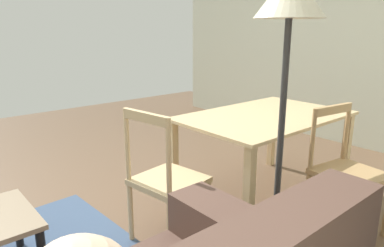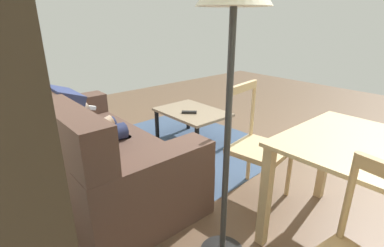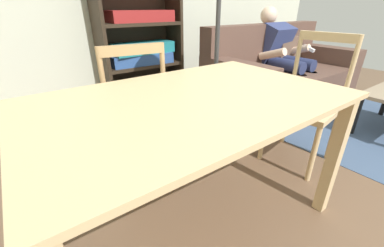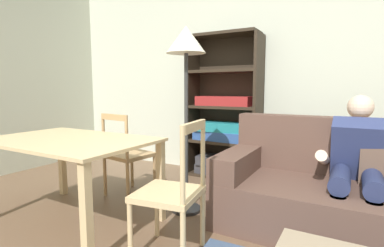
{
  "view_description": "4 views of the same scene",
  "coord_description": "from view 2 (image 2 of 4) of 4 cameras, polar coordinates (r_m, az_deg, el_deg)",
  "views": [
    {
      "loc": [
        1.34,
        2.33,
        1.43
      ],
      "look_at": [
        0.06,
        0.84,
        0.9
      ],
      "focal_mm": 32.94,
      "sensor_mm": 36.0,
      "label": 1
    },
    {
      "loc": [
        -1.17,
        2.33,
        1.44
      ],
      "look_at": [
        1.23,
        0.23,
        0.24
      ],
      "focal_mm": 26.78,
      "sensor_mm": 36.0,
      "label": 2
    },
    {
      "loc": [
        -1.6,
        -0.29,
        1.11
      ],
      "look_at": [
        -0.98,
        0.56,
        0.6
      ],
      "focal_mm": 22.76,
      "sensor_mm": 36.0,
      "label": 3
    },
    {
      "loc": [
        1.12,
        -1.05,
        1.15
      ],
      "look_at": [
        0.06,
        0.84,
        0.9
      ],
      "focal_mm": 27.05,
      "sensor_mm": 36.0,
      "label": 4
    }
  ],
  "objects": [
    {
      "name": "ground_plane",
      "position": [
        2.98,
        19.56,
        -9.61
      ],
      "size": [
        8.05,
        8.05,
        0.0
      ],
      "primitive_type": "plane",
      "color": "brown"
    },
    {
      "name": "couch",
      "position": [
        2.67,
        -19.73,
        -5.45
      ],
      "size": [
        2.0,
        0.95,
        0.91
      ],
      "color": "brown",
      "rests_on": "ground_plane"
    },
    {
      "name": "person_lounging",
      "position": [
        2.61,
        -22.03,
        -0.46
      ],
      "size": [
        0.59,
        0.96,
        1.11
      ],
      "color": "navy",
      "rests_on": "ground_plane"
    },
    {
      "name": "coffee_table",
      "position": [
        3.38,
        0.0,
        1.64
      ],
      "size": [
        0.82,
        0.59,
        0.4
      ],
      "color": "gray",
      "rests_on": "ground_plane"
    },
    {
      "name": "tv_remote",
      "position": [
        3.27,
        -0.56,
        2.26
      ],
      "size": [
        0.15,
        0.16,
        0.02
      ],
      "primitive_type": "cube",
      "rotation": [
        0.0,
        0.0,
        2.37
      ],
      "color": "black",
      "rests_on": "coffee_table"
    },
    {
      "name": "dining_chair_facing_couch",
      "position": [
        2.37,
        12.69,
        -4.56
      ],
      "size": [
        0.48,
        0.48,
        0.94
      ],
      "color": "#D1B27F",
      "rests_on": "ground_plane"
    },
    {
      "name": "area_rug",
      "position": [
        3.5,
        0.0,
        -3.59
      ],
      "size": [
        2.06,
        1.49,
        0.01
      ],
      "primitive_type": "cube",
      "rotation": [
        0.0,
        0.0,
        0.05
      ],
      "color": "#3D5170",
      "rests_on": "ground_plane"
    },
    {
      "name": "floor_lamp",
      "position": [
        1.44,
        8.22,
        20.83
      ],
      "size": [
        0.36,
        0.36,
        1.72
      ],
      "color": "black",
      "rests_on": "ground_plane"
    }
  ]
}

